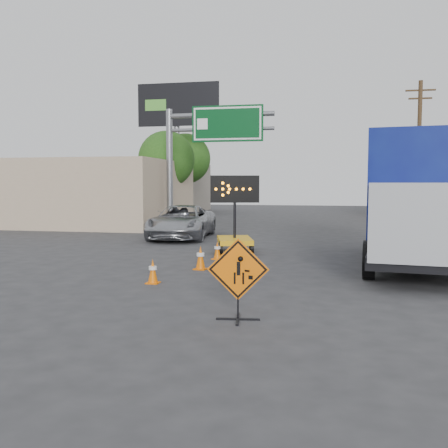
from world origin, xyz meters
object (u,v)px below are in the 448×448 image
(construction_sign, at_px, (238,277))
(pickup_truck, at_px, (182,222))
(arrow_board, at_px, (235,235))
(box_truck, at_px, (413,207))

(construction_sign, bearing_deg, pickup_truck, 102.90)
(construction_sign, xyz_separation_m, pickup_truck, (-5.11, 13.54, -0.05))
(arrow_board, distance_m, pickup_truck, 5.49)
(construction_sign, height_order, arrow_board, arrow_board)
(construction_sign, distance_m, pickup_truck, 14.47)
(arrow_board, bearing_deg, pickup_truck, 112.35)
(box_truck, bearing_deg, pickup_truck, 153.79)
(arrow_board, height_order, box_truck, box_truck)
(pickup_truck, relative_size, box_truck, 0.63)
(construction_sign, height_order, pickup_truck, construction_sign)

